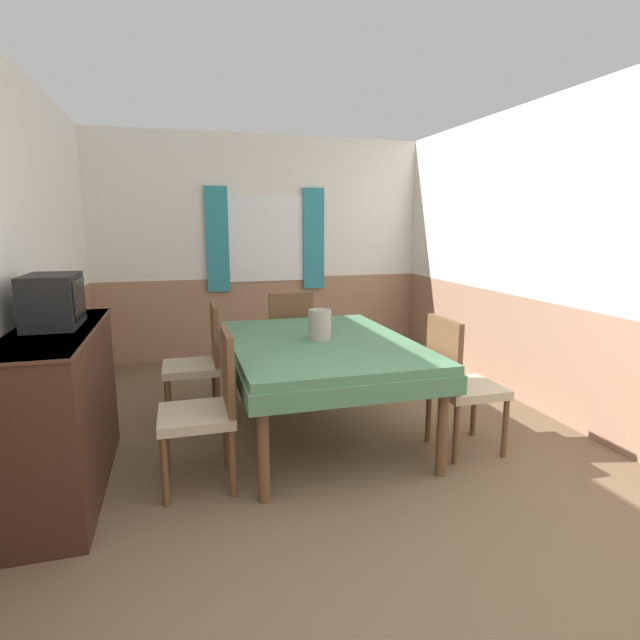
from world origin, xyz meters
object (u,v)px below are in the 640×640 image
object	(u,v)px
tv	(53,301)
vase	(320,325)
chair_right_near	(459,380)
chair_left_far	(200,359)
sideboard	(61,410)
chair_head_window	(288,337)
chair_left_near	(208,404)
dining_table	(320,353)

from	to	relation	value
tv	vase	size ratio (longest dim) A/B	1.89
vase	tv	bearing A→B (deg)	-170.31
chair_right_near	tv	bearing A→B (deg)	-95.81
tv	vase	distance (m)	1.76
chair_left_far	tv	size ratio (longest dim) A/B	2.26
chair_right_near	sideboard	distance (m)	2.56
chair_head_window	tv	bearing A→B (deg)	-140.68
sideboard	chair_left_far	bearing A→B (deg)	47.09
chair_left_far	sideboard	size ratio (longest dim) A/B	0.67
chair_right_near	sideboard	world-z (taller)	sideboard
chair_left_far	sideboard	distance (m)	1.23
chair_right_near	chair_left_near	world-z (taller)	same
sideboard	vase	distance (m)	1.78
chair_right_near	tv	world-z (taller)	tv
chair_right_near	chair_head_window	world-z (taller)	same
chair_left_far	chair_head_window	xyz separation A→B (m)	(0.86, 0.58, 0.00)
chair_right_near	tv	size ratio (longest dim) A/B	2.26
dining_table	chair_right_near	distance (m)	1.02
chair_right_near	dining_table	bearing A→B (deg)	-122.03
chair_left_near	vase	world-z (taller)	vase
tv	vase	xyz separation A→B (m)	(1.71, 0.29, -0.29)
dining_table	chair_left_far	distance (m)	1.02
chair_left_near	chair_right_near	bearing A→B (deg)	-90.00
sideboard	vase	world-z (taller)	sideboard
dining_table	tv	distance (m)	1.79
chair_left_far	chair_head_window	world-z (taller)	same
chair_head_window	chair_right_near	bearing A→B (deg)	-62.62
chair_head_window	vase	xyz separation A→B (m)	(0.01, -1.10, 0.33)
dining_table	tv	size ratio (longest dim) A/B	4.36
chair_left_far	tv	distance (m)	1.33
sideboard	tv	bearing A→B (deg)	92.20
chair_left_near	vase	size ratio (longest dim) A/B	4.28
chair_right_near	chair_head_window	bearing A→B (deg)	-152.62
chair_head_window	tv	size ratio (longest dim) A/B	2.26
dining_table	chair_head_window	xyz separation A→B (m)	(-0.00, 1.12, -0.12)
tv	chair_head_window	bearing A→B (deg)	39.32
dining_table	chair_left_near	world-z (taller)	chair_left_near
dining_table	vase	world-z (taller)	vase
chair_right_near	chair_left_far	size ratio (longest dim) A/B	1.00
tv	sideboard	bearing A→B (deg)	-87.80
dining_table	sideboard	bearing A→B (deg)	-167.72
chair_left_near	dining_table	bearing A→B (deg)	-57.97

